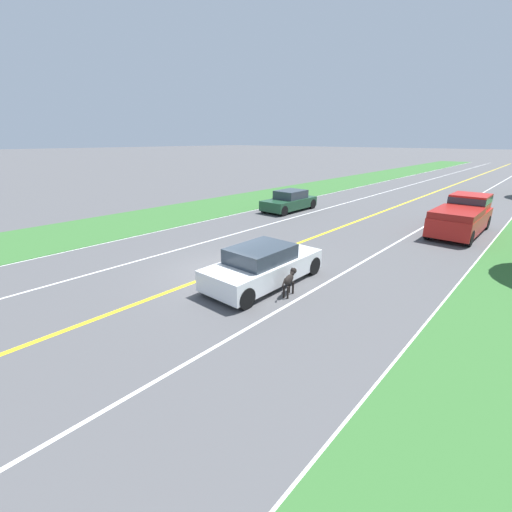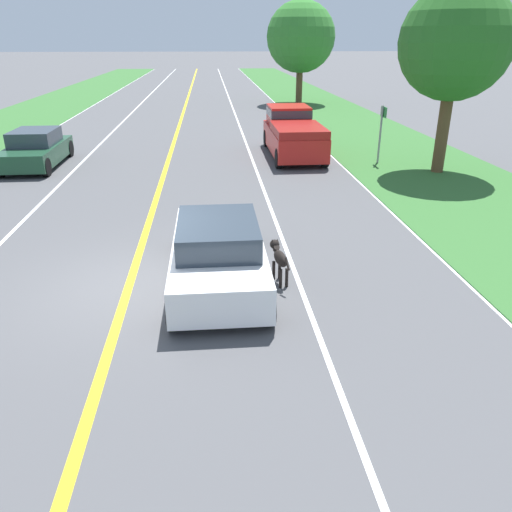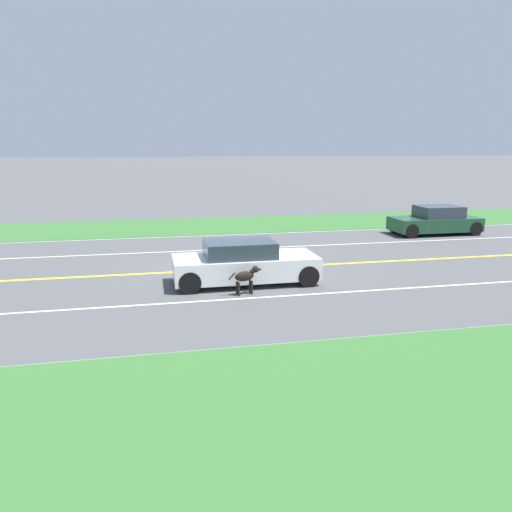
{
  "view_description": "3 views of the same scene",
  "coord_description": "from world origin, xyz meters",
  "px_view_note": "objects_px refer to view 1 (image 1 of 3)",
  "views": [
    {
      "loc": [
        8.94,
        -8.26,
        4.75
      ],
      "look_at": [
        1.74,
        -0.14,
        1.03
      ],
      "focal_mm": 24.0,
      "sensor_mm": 36.0,
      "label": 1
    },
    {
      "loc": [
        1.77,
        -9.32,
        4.66
      ],
      "look_at": [
        2.57,
        -0.55,
        0.81
      ],
      "focal_mm": 35.0,
      "sensor_mm": 36.0,
      "label": 2
    },
    {
      "loc": [
        16.9,
        -2.73,
        4.25
      ],
      "look_at": [
        2.31,
        0.39,
        0.96
      ],
      "focal_mm": 35.0,
      "sensor_mm": 36.0,
      "label": 3
    }
  ],
  "objects_px": {
    "dog": "(290,279)",
    "pickup_truck": "(462,215)",
    "ego_car": "(263,266)",
    "oncoming_car": "(289,201)"
  },
  "relations": [
    {
      "from": "dog",
      "to": "pickup_truck",
      "type": "height_order",
      "value": "pickup_truck"
    },
    {
      "from": "ego_car",
      "to": "pickup_truck",
      "type": "bearing_deg",
      "value": 74.03
    },
    {
      "from": "pickup_truck",
      "to": "ego_car",
      "type": "bearing_deg",
      "value": -105.97
    },
    {
      "from": "ego_car",
      "to": "dog",
      "type": "distance_m",
      "value": 1.25
    },
    {
      "from": "dog",
      "to": "pickup_truck",
      "type": "xyz_separation_m",
      "value": [
        2.22,
        12.24,
        0.42
      ]
    },
    {
      "from": "dog",
      "to": "oncoming_car",
      "type": "relative_size",
      "value": 0.24
    },
    {
      "from": "ego_car",
      "to": "oncoming_car",
      "type": "bearing_deg",
      "value": 122.38
    },
    {
      "from": "pickup_truck",
      "to": "oncoming_car",
      "type": "height_order",
      "value": "pickup_truck"
    },
    {
      "from": "dog",
      "to": "oncoming_car",
      "type": "xyz_separation_m",
      "value": [
        -8.18,
        11.1,
        0.11
      ]
    },
    {
      "from": "oncoming_car",
      "to": "pickup_truck",
      "type": "bearing_deg",
      "value": -173.74
    }
  ]
}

